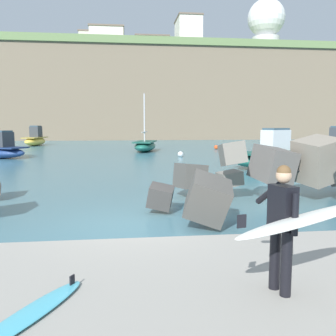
{
  "coord_description": "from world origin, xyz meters",
  "views": [
    {
      "loc": [
        -0.2,
        -9.06,
        2.55
      ],
      "look_at": [
        0.96,
        0.5,
        1.4
      ],
      "focal_mm": 38.85,
      "sensor_mm": 36.0,
      "label": 1
    }
  ],
  "objects_px": {
    "boat_near_right": "(272,155)",
    "station_building_east": "(188,35)",
    "mooring_buoy_middle": "(180,154)",
    "station_building_annex": "(152,50)",
    "radar_dome": "(266,23)",
    "boat_mid_centre": "(35,139)",
    "spare_surfboard": "(30,314)",
    "station_building_central": "(94,45)",
    "surfer_with_board": "(289,221)",
    "mooring_buoy_outer": "(216,147)",
    "station_building_west": "(107,42)",
    "boat_near_centre": "(145,146)",
    "boat_mid_left": "(336,146)"
  },
  "relations": [
    {
      "from": "boat_near_right",
      "to": "station_building_east",
      "type": "distance_m",
      "value": 55.13
    },
    {
      "from": "surfer_with_board",
      "to": "station_building_annex",
      "type": "distance_m",
      "value": 84.25
    },
    {
      "from": "station_building_central",
      "to": "station_building_annex",
      "type": "distance_m",
      "value": 13.74
    },
    {
      "from": "spare_surfboard",
      "to": "boat_mid_centre",
      "type": "height_order",
      "value": "boat_mid_centre"
    },
    {
      "from": "boat_near_right",
      "to": "radar_dome",
      "type": "relative_size",
      "value": 0.57
    },
    {
      "from": "spare_surfboard",
      "to": "boat_mid_centre",
      "type": "relative_size",
      "value": 0.41
    },
    {
      "from": "station_building_central",
      "to": "surfer_with_board",
      "type": "bearing_deg",
      "value": -83.92
    },
    {
      "from": "surfer_with_board",
      "to": "radar_dome",
      "type": "height_order",
      "value": "radar_dome"
    },
    {
      "from": "boat_near_right",
      "to": "radar_dome",
      "type": "distance_m",
      "value": 59.34
    },
    {
      "from": "mooring_buoy_middle",
      "to": "radar_dome",
      "type": "height_order",
      "value": "radar_dome"
    },
    {
      "from": "surfer_with_board",
      "to": "station_building_central",
      "type": "bearing_deg",
      "value": 96.08
    },
    {
      "from": "boat_near_right",
      "to": "mooring_buoy_outer",
      "type": "height_order",
      "value": "boat_near_right"
    },
    {
      "from": "station_building_west",
      "to": "mooring_buoy_middle",
      "type": "bearing_deg",
      "value": -81.09
    },
    {
      "from": "boat_mid_centre",
      "to": "boat_mid_left",
      "type": "bearing_deg",
      "value": -31.24
    },
    {
      "from": "station_building_west",
      "to": "mooring_buoy_outer",
      "type": "bearing_deg",
      "value": -72.35
    },
    {
      "from": "spare_surfboard",
      "to": "boat_mid_centre",
      "type": "xyz_separation_m",
      "value": [
        -9.63,
        41.85,
        0.49
      ]
    },
    {
      "from": "mooring_buoy_outer",
      "to": "spare_surfboard",
      "type": "bearing_deg",
      "value": -108.11
    },
    {
      "from": "boat_mid_left",
      "to": "station_building_east",
      "type": "relative_size",
      "value": 0.69
    },
    {
      "from": "boat_mid_left",
      "to": "mooring_buoy_outer",
      "type": "relative_size",
      "value": 11.33
    },
    {
      "from": "station_building_annex",
      "to": "surfer_with_board",
      "type": "bearing_deg",
      "value": -93.15
    },
    {
      "from": "station_building_east",
      "to": "station_building_annex",
      "type": "bearing_deg",
      "value": 113.82
    },
    {
      "from": "mooring_buoy_middle",
      "to": "station_building_annex",
      "type": "bearing_deg",
      "value": 87.81
    },
    {
      "from": "mooring_buoy_middle",
      "to": "station_building_east",
      "type": "xyz_separation_m",
      "value": [
        8.31,
        44.14,
        19.81
      ]
    },
    {
      "from": "boat_mid_centre",
      "to": "station_building_west",
      "type": "distance_m",
      "value": 36.82
    },
    {
      "from": "boat_near_centre",
      "to": "boat_mid_left",
      "type": "distance_m",
      "value": 16.95
    },
    {
      "from": "boat_near_centre",
      "to": "boat_mid_centre",
      "type": "height_order",
      "value": "boat_near_centre"
    },
    {
      "from": "mooring_buoy_middle",
      "to": "station_building_west",
      "type": "height_order",
      "value": "station_building_west"
    },
    {
      "from": "surfer_with_board",
      "to": "boat_mid_centre",
      "type": "relative_size",
      "value": 0.44
    },
    {
      "from": "boat_near_centre",
      "to": "boat_near_right",
      "type": "relative_size",
      "value": 0.9
    },
    {
      "from": "boat_mid_left",
      "to": "mooring_buoy_middle",
      "type": "xyz_separation_m",
      "value": [
        -13.34,
        -0.2,
        -0.56
      ]
    },
    {
      "from": "boat_near_centre",
      "to": "station_building_annex",
      "type": "relative_size",
      "value": 0.69
    },
    {
      "from": "boat_mid_left",
      "to": "station_building_central",
      "type": "xyz_separation_m",
      "value": [
        -23.82,
        52.52,
        18.68
      ]
    },
    {
      "from": "surfer_with_board",
      "to": "boat_near_right",
      "type": "height_order",
      "value": "boat_near_right"
    },
    {
      "from": "mooring_buoy_middle",
      "to": "station_building_central",
      "type": "height_order",
      "value": "station_building_central"
    },
    {
      "from": "station_building_west",
      "to": "station_building_east",
      "type": "bearing_deg",
      "value": -15.08
    },
    {
      "from": "spare_surfboard",
      "to": "station_building_central",
      "type": "xyz_separation_m",
      "value": [
        -4.85,
        77.02,
        19.18
      ]
    },
    {
      "from": "mooring_buoy_outer",
      "to": "station_building_central",
      "type": "height_order",
      "value": "station_building_central"
    },
    {
      "from": "boat_mid_left",
      "to": "radar_dome",
      "type": "bearing_deg",
      "value": 76.18
    },
    {
      "from": "mooring_buoy_outer",
      "to": "boat_mid_centre",
      "type": "bearing_deg",
      "value": 156.08
    },
    {
      "from": "boat_near_centre",
      "to": "station_building_east",
      "type": "distance_m",
      "value": 43.86
    },
    {
      "from": "boat_mid_centre",
      "to": "station_building_annex",
      "type": "xyz_separation_m",
      "value": [
        17.48,
        40.39,
        19.04
      ]
    },
    {
      "from": "station_building_annex",
      "to": "boat_mid_centre",
      "type": "bearing_deg",
      "value": -113.4
    },
    {
      "from": "mooring_buoy_outer",
      "to": "station_building_annex",
      "type": "relative_size",
      "value": 0.06
    },
    {
      "from": "boat_mid_centre",
      "to": "station_building_annex",
      "type": "height_order",
      "value": "station_building_annex"
    },
    {
      "from": "boat_mid_left",
      "to": "station_building_annex",
      "type": "xyz_separation_m",
      "value": [
        -11.12,
        57.74,
        19.03
      ]
    },
    {
      "from": "radar_dome",
      "to": "boat_mid_centre",
      "type": "bearing_deg",
      "value": -146.01
    },
    {
      "from": "station_building_annex",
      "to": "mooring_buoy_outer",
      "type": "bearing_deg",
      "value": -86.65
    },
    {
      "from": "surfer_with_board",
      "to": "boat_mid_left",
      "type": "relative_size",
      "value": 0.42
    },
    {
      "from": "surfer_with_board",
      "to": "station_building_west",
      "type": "relative_size",
      "value": 0.29
    },
    {
      "from": "boat_mid_centre",
      "to": "station_building_east",
      "type": "xyz_separation_m",
      "value": [
        23.57,
        26.6,
        19.26
      ]
    }
  ]
}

